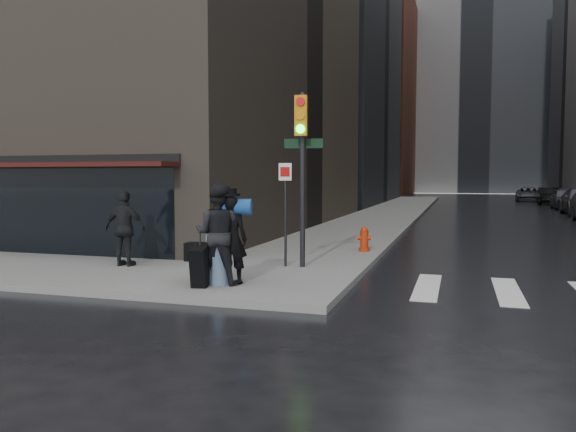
{
  "coord_description": "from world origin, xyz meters",
  "views": [
    {
      "loc": [
        4.1,
        -11.11,
        2.33
      ],
      "look_at": [
        -0.2,
        2.98,
        1.3
      ],
      "focal_mm": 35.0,
      "sensor_mm": 36.0,
      "label": 1
    }
  ],
  "objects_px": {
    "man_overcoat": "(225,244)",
    "man_jeans": "(218,234)",
    "traffic_light": "(300,155)",
    "parked_car_4": "(565,198)",
    "parked_car_5": "(548,196)",
    "fire_hydrant": "(364,240)",
    "man_greycoat": "(125,228)",
    "parked_car_6": "(528,194)"
  },
  "relations": [
    {
      "from": "man_jeans",
      "to": "traffic_light",
      "type": "xyz_separation_m",
      "value": [
        1.04,
        2.47,
        1.67
      ]
    },
    {
      "from": "traffic_light",
      "to": "fire_hydrant",
      "type": "xyz_separation_m",
      "value": [
        1.0,
        3.36,
        -2.37
      ]
    },
    {
      "from": "man_greycoat",
      "to": "traffic_light",
      "type": "xyz_separation_m",
      "value": [
        4.16,
        1.03,
        1.78
      ]
    },
    {
      "from": "man_greycoat",
      "to": "parked_car_6",
      "type": "bearing_deg",
      "value": -108.4
    },
    {
      "from": "parked_car_5",
      "to": "traffic_light",
      "type": "bearing_deg",
      "value": -101.72
    },
    {
      "from": "man_jeans",
      "to": "fire_hydrant",
      "type": "xyz_separation_m",
      "value": [
        2.05,
        5.83,
        -0.7
      ]
    },
    {
      "from": "man_jeans",
      "to": "parked_car_6",
      "type": "bearing_deg",
      "value": -106.54
    },
    {
      "from": "man_greycoat",
      "to": "parked_car_4",
      "type": "distance_m",
      "value": 36.48
    },
    {
      "from": "man_jeans",
      "to": "parked_car_6",
      "type": "xyz_separation_m",
      "value": [
        11.05,
        47.84,
        -0.51
      ]
    },
    {
      "from": "parked_car_4",
      "to": "parked_car_6",
      "type": "xyz_separation_m",
      "value": [
        -1.06,
        13.25,
        -0.09
      ]
    },
    {
      "from": "traffic_light",
      "to": "fire_hydrant",
      "type": "bearing_deg",
      "value": 67.4
    },
    {
      "from": "man_jeans",
      "to": "parked_car_4",
      "type": "xyz_separation_m",
      "value": [
        12.11,
        34.59,
        -0.42
      ]
    },
    {
      "from": "traffic_light",
      "to": "man_overcoat",
      "type": "bearing_deg",
      "value": -115.82
    },
    {
      "from": "parked_car_5",
      "to": "parked_car_6",
      "type": "relative_size",
      "value": 0.9
    },
    {
      "from": "man_jeans",
      "to": "fire_hydrant",
      "type": "distance_m",
      "value": 6.22
    },
    {
      "from": "man_greycoat",
      "to": "parked_car_4",
      "type": "height_order",
      "value": "man_greycoat"
    },
    {
      "from": "man_overcoat",
      "to": "traffic_light",
      "type": "bearing_deg",
      "value": -120.65
    },
    {
      "from": "man_overcoat",
      "to": "traffic_light",
      "type": "relative_size",
      "value": 0.47
    },
    {
      "from": "man_overcoat",
      "to": "traffic_light",
      "type": "xyz_separation_m",
      "value": [
        0.89,
        2.48,
        1.87
      ]
    },
    {
      "from": "traffic_light",
      "to": "parked_car_6",
      "type": "distance_m",
      "value": 46.51
    },
    {
      "from": "parked_car_4",
      "to": "fire_hydrant",
      "type": "bearing_deg",
      "value": -107.24
    },
    {
      "from": "man_jeans",
      "to": "parked_car_5",
      "type": "relative_size",
      "value": 0.47
    },
    {
      "from": "man_jeans",
      "to": "parked_car_5",
      "type": "height_order",
      "value": "man_jeans"
    },
    {
      "from": "parked_car_4",
      "to": "parked_car_5",
      "type": "xyz_separation_m",
      "value": [
        -0.22,
        6.63,
        -0.05
      ]
    },
    {
      "from": "man_overcoat",
      "to": "parked_car_6",
      "type": "height_order",
      "value": "man_overcoat"
    },
    {
      "from": "man_jeans",
      "to": "parked_car_4",
      "type": "bearing_deg",
      "value": -112.82
    },
    {
      "from": "man_overcoat",
      "to": "man_jeans",
      "type": "height_order",
      "value": "man_jeans"
    },
    {
      "from": "man_jeans",
      "to": "parked_car_4",
      "type": "distance_m",
      "value": 36.65
    },
    {
      "from": "traffic_light",
      "to": "fire_hydrant",
      "type": "relative_size",
      "value": 5.75
    },
    {
      "from": "man_jeans",
      "to": "traffic_light",
      "type": "distance_m",
      "value": 3.16
    },
    {
      "from": "man_greycoat",
      "to": "parked_car_4",
      "type": "bearing_deg",
      "value": -116.09
    },
    {
      "from": "traffic_light",
      "to": "man_jeans",
      "type": "bearing_deg",
      "value": -118.96
    },
    {
      "from": "traffic_light",
      "to": "parked_car_5",
      "type": "xyz_separation_m",
      "value": [
        10.85,
        38.74,
        -2.14
      ]
    },
    {
      "from": "man_overcoat",
      "to": "traffic_light",
      "type": "height_order",
      "value": "traffic_light"
    },
    {
      "from": "parked_car_5",
      "to": "parked_car_4",
      "type": "bearing_deg",
      "value": -84.21
    },
    {
      "from": "parked_car_4",
      "to": "parked_car_5",
      "type": "distance_m",
      "value": 6.63
    },
    {
      "from": "man_overcoat",
      "to": "man_jeans",
      "type": "relative_size",
      "value": 0.97
    },
    {
      "from": "parked_car_5",
      "to": "man_jeans",
      "type": "bearing_deg",
      "value": -102.17
    },
    {
      "from": "traffic_light",
      "to": "parked_car_6",
      "type": "bearing_deg",
      "value": 71.53
    },
    {
      "from": "man_overcoat",
      "to": "parked_car_4",
      "type": "height_order",
      "value": "man_overcoat"
    },
    {
      "from": "man_overcoat",
      "to": "man_jeans",
      "type": "bearing_deg",
      "value": -14.83
    },
    {
      "from": "traffic_light",
      "to": "parked_car_5",
      "type": "height_order",
      "value": "traffic_light"
    }
  ]
}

